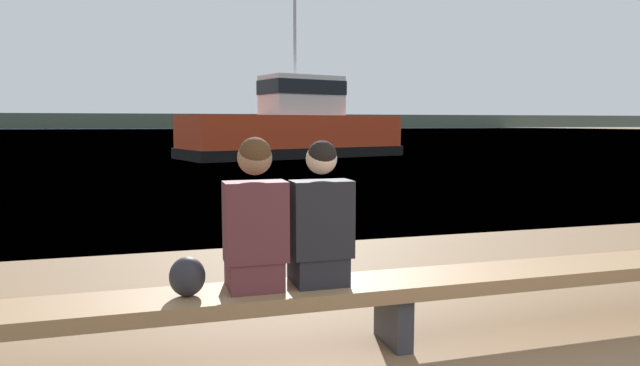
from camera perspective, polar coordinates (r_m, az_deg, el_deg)
water_surface at (r=126.95m, az=-15.41°, el=5.10°), size 240.00×240.00×0.00m
far_shoreline at (r=186.08m, az=-15.73°, el=5.99°), size 600.00×12.00×4.43m
bench_main at (r=4.03m, az=7.36°, el=-10.53°), size 8.03×0.49×0.46m
person_left at (r=3.64m, az=-6.53°, el=-3.94°), size 0.39×0.38×0.98m
person_right at (r=3.74m, az=0.04°, el=-4.01°), size 0.39×0.38×0.96m
shopping_bag at (r=3.66m, az=-13.13°, el=-9.10°), size 0.22×0.20×0.25m
tugboat_red at (r=26.09m, az=-2.60°, el=5.21°), size 10.73×6.23×7.02m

